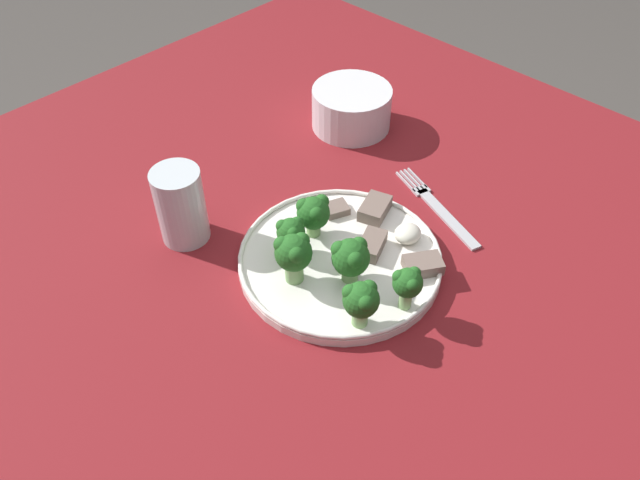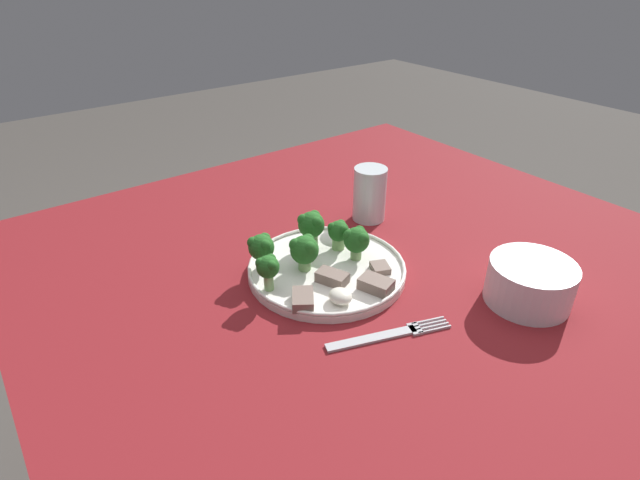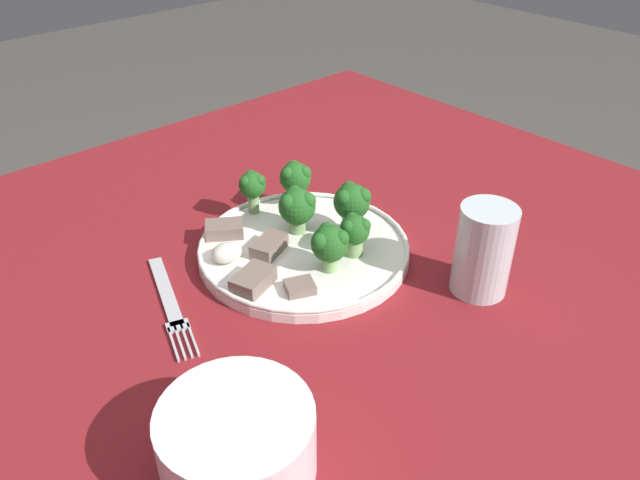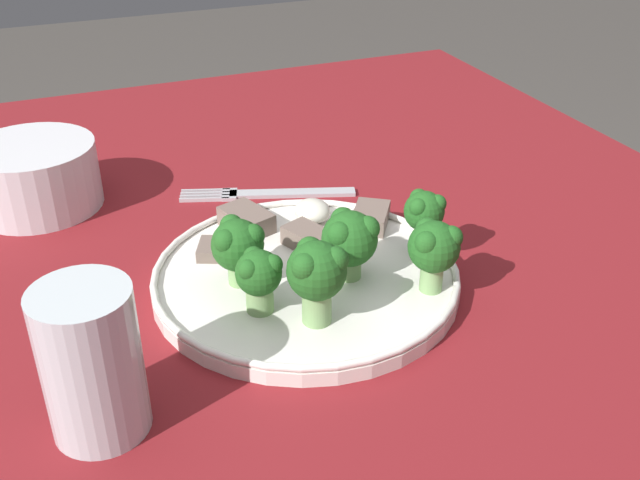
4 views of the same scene
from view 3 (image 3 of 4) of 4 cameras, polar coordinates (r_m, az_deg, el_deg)
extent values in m
cube|color=maroon|center=(0.71, 1.58, -5.99)|extent=(1.11, 1.10, 0.03)
cylinder|color=brown|center=(1.49, 2.22, 0.42)|extent=(0.06, 0.06, 0.69)
cylinder|color=white|center=(0.76, -1.49, -0.99)|extent=(0.26, 0.26, 0.01)
torus|color=white|center=(0.76, -1.50, -0.43)|extent=(0.26, 0.26, 0.01)
cube|color=#B2B2B7|center=(0.73, -13.93, -4.52)|extent=(0.06, 0.13, 0.00)
cube|color=#B2B2B7|center=(0.68, -12.86, -7.71)|extent=(0.03, 0.02, 0.00)
cube|color=#B2B2B7|center=(0.66, -13.26, -9.28)|extent=(0.02, 0.05, 0.00)
cube|color=#B2B2B7|center=(0.66, -12.68, -9.14)|extent=(0.02, 0.05, 0.00)
cube|color=#B2B2B7|center=(0.66, -12.11, -9.01)|extent=(0.02, 0.05, 0.00)
cube|color=#B2B2B7|center=(0.66, -11.53, -8.87)|extent=(0.02, 0.05, 0.00)
cylinder|color=silver|center=(0.52, -7.57, -17.86)|extent=(0.13, 0.13, 0.07)
cylinder|color=silver|center=(0.53, -7.53, -18.21)|extent=(0.10, 0.10, 0.05)
cylinder|color=silver|center=(0.71, 14.73, -0.92)|extent=(0.06, 0.06, 0.11)
cylinder|color=silver|center=(0.72, 14.50, -2.28)|extent=(0.05, 0.05, 0.06)
cylinder|color=#7FA866|center=(0.83, -6.11, 3.42)|extent=(0.01, 0.01, 0.03)
sphere|color=#215B1E|center=(0.82, -6.22, 5.03)|extent=(0.04, 0.04, 0.04)
sphere|color=#215B1E|center=(0.81, -6.86, 5.28)|extent=(0.02, 0.02, 0.02)
sphere|color=#215B1E|center=(0.81, -5.56, 5.42)|extent=(0.02, 0.02, 0.02)
sphere|color=#215B1E|center=(0.82, -6.35, 5.86)|extent=(0.02, 0.02, 0.02)
cylinder|color=#7FA866|center=(0.79, -2.08, 1.44)|extent=(0.02, 0.02, 0.02)
sphere|color=#215B1E|center=(0.77, -2.12, 3.10)|extent=(0.05, 0.05, 0.05)
sphere|color=#215B1E|center=(0.76, -2.94, 3.42)|extent=(0.02, 0.02, 0.02)
sphere|color=#215B1E|center=(0.76, -1.14, 3.61)|extent=(0.02, 0.02, 0.02)
sphere|color=#215B1E|center=(0.78, -2.33, 4.27)|extent=(0.02, 0.02, 0.02)
cylinder|color=#7FA866|center=(0.74, 3.13, -0.58)|extent=(0.02, 0.02, 0.02)
sphere|color=#215B1E|center=(0.73, 3.19, 0.95)|extent=(0.04, 0.04, 0.04)
sphere|color=#215B1E|center=(0.72, 2.60, 1.18)|extent=(0.02, 0.02, 0.02)
sphere|color=#215B1E|center=(0.72, 4.04, 1.35)|extent=(0.02, 0.02, 0.02)
sphere|color=#215B1E|center=(0.73, 2.98, 1.93)|extent=(0.02, 0.02, 0.02)
cylinder|color=#7FA866|center=(0.72, 0.87, -2.02)|extent=(0.02, 0.02, 0.02)
sphere|color=#215B1E|center=(0.70, 0.89, -0.33)|extent=(0.04, 0.04, 0.04)
sphere|color=#215B1E|center=(0.69, 0.11, -0.06)|extent=(0.02, 0.02, 0.02)
sphere|color=#215B1E|center=(0.69, 1.91, 0.15)|extent=(0.02, 0.02, 0.02)
sphere|color=#215B1E|center=(0.71, 0.65, 0.89)|extent=(0.02, 0.02, 0.02)
cylinder|color=#7FA866|center=(0.84, -2.23, 4.07)|extent=(0.02, 0.02, 0.03)
sphere|color=#215B1E|center=(0.83, -2.27, 5.72)|extent=(0.04, 0.04, 0.04)
sphere|color=#215B1E|center=(0.82, -2.96, 6.02)|extent=(0.02, 0.02, 0.02)
sphere|color=#215B1E|center=(0.82, -1.46, 6.17)|extent=(0.02, 0.02, 0.02)
sphere|color=#215B1E|center=(0.84, -2.45, 6.68)|extent=(0.02, 0.02, 0.02)
cylinder|color=#7FA866|center=(0.78, 2.86, 1.57)|extent=(0.02, 0.02, 0.03)
sphere|color=#215B1E|center=(0.76, 2.92, 3.51)|extent=(0.05, 0.05, 0.05)
sphere|color=#215B1E|center=(0.75, 2.21, 3.84)|extent=(0.02, 0.02, 0.02)
sphere|color=#215B1E|center=(0.76, 3.94, 4.02)|extent=(0.02, 0.02, 0.02)
sphere|color=#215B1E|center=(0.77, 2.68, 4.66)|extent=(0.02, 0.02, 0.02)
cube|color=#756056|center=(0.75, -4.68, -0.56)|extent=(0.06, 0.04, 0.02)
cube|color=#756056|center=(0.69, -1.85, -4.31)|extent=(0.04, 0.04, 0.01)
cube|color=#756056|center=(0.79, -8.73, 0.99)|extent=(0.06, 0.05, 0.02)
cube|color=#756056|center=(0.70, -6.13, -3.67)|extent=(0.06, 0.05, 0.02)
ellipsoid|color=silver|center=(0.74, -8.52, -1.15)|extent=(0.04, 0.03, 0.02)
camera|label=1|loc=(1.18, 2.72, 40.51)|focal=35.00mm
camera|label=2|loc=(0.91, -56.08, 22.07)|focal=28.00mm
camera|label=4|loc=(0.95, 32.94, 23.66)|focal=42.00mm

